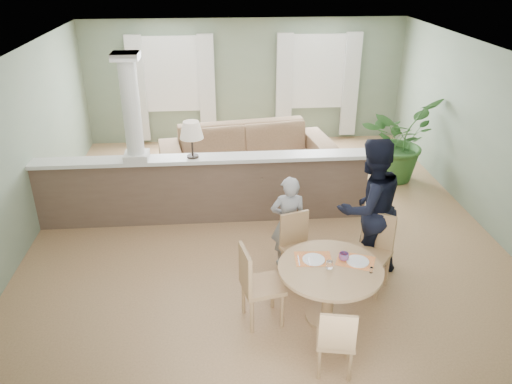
{
  "coord_description": "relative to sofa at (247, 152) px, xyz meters",
  "views": [
    {
      "loc": [
        -0.67,
        -6.98,
        3.98
      ],
      "look_at": [
        -0.18,
        -1.0,
        1.06
      ],
      "focal_mm": 35.0,
      "sensor_mm": 36.0,
      "label": 1
    }
  ],
  "objects": [
    {
      "name": "ground",
      "position": [
        0.11,
        -1.95,
        -0.48
      ],
      "size": [
        8.0,
        8.0,
        0.0
      ],
      "primitive_type": "plane",
      "color": "tan",
      "rests_on": "ground"
    },
    {
      "name": "room_shell",
      "position": [
        0.08,
        -1.32,
        1.33
      ],
      "size": [
        7.02,
        8.02,
        2.71
      ],
      "color": "gray",
      "rests_on": "ground"
    },
    {
      "name": "pony_wall",
      "position": [
        -0.88,
        -1.75,
        0.23
      ],
      "size": [
        5.32,
        0.38,
        2.7
      ],
      "color": "brown",
      "rests_on": "ground"
    },
    {
      "name": "sofa",
      "position": [
        0.0,
        0.0,
        0.0
      ],
      "size": [
        3.43,
        1.75,
        0.96
      ],
      "primitive_type": "imported",
      "rotation": [
        0.0,
        0.0,
        0.15
      ],
      "color": "#9A7254",
      "rests_on": "ground"
    },
    {
      "name": "houseplant",
      "position": [
        2.81,
        -0.34,
        0.3
      ],
      "size": [
        1.85,
        1.84,
        1.56
      ],
      "primitive_type": "imported",
      "rotation": [
        0.0,
        0.0,
        0.74
      ],
      "color": "#2E5C25",
      "rests_on": "ground"
    },
    {
      "name": "dining_table",
      "position": [
        0.68,
        -4.28,
        0.1
      ],
      "size": [
        1.2,
        1.2,
        0.82
      ],
      "rotation": [
        0.0,
        0.0,
        -0.06
      ],
      "color": "tan",
      "rests_on": "ground"
    },
    {
      "name": "chair_far_boy",
      "position": [
        0.44,
        -3.44,
        0.04
      ],
      "size": [
        0.53,
        0.53,
        0.93
      ],
      "rotation": [
        0.0,
        0.0,
        0.32
      ],
      "color": "tan",
      "rests_on": "ground"
    },
    {
      "name": "chair_far_man",
      "position": [
        1.38,
        -3.66,
        0.08
      ],
      "size": [
        0.64,
        0.64,
        1.0
      ],
      "rotation": [
        0.0,
        0.0,
        -0.65
      ],
      "color": "tan",
      "rests_on": "ground"
    },
    {
      "name": "chair_near",
      "position": [
        0.56,
        -5.15,
        -0.01
      ],
      "size": [
        0.45,
        0.45,
        0.85
      ],
      "rotation": [
        0.0,
        0.0,
        2.95
      ],
      "color": "tan",
      "rests_on": "ground"
    },
    {
      "name": "chair_side",
      "position": [
        -0.18,
        -4.26,
        0.07
      ],
      "size": [
        0.53,
        0.53,
        1.0
      ],
      "rotation": [
        0.0,
        0.0,
        1.77
      ],
      "color": "tan",
      "rests_on": "ground"
    },
    {
      "name": "child_person",
      "position": [
        0.36,
        -3.11,
        0.19
      ],
      "size": [
        0.49,
        0.32,
        1.34
      ],
      "primitive_type": "imported",
      "rotation": [
        0.0,
        0.0,
        3.14
      ],
      "color": "gray",
      "rests_on": "ground"
    },
    {
      "name": "man_person",
      "position": [
        1.38,
        -3.32,
        0.48
      ],
      "size": [
        1.11,
        0.99,
        1.91
      ],
      "primitive_type": "imported",
      "rotation": [
        0.0,
        0.0,
        3.48
      ],
      "color": "black",
      "rests_on": "ground"
    }
  ]
}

